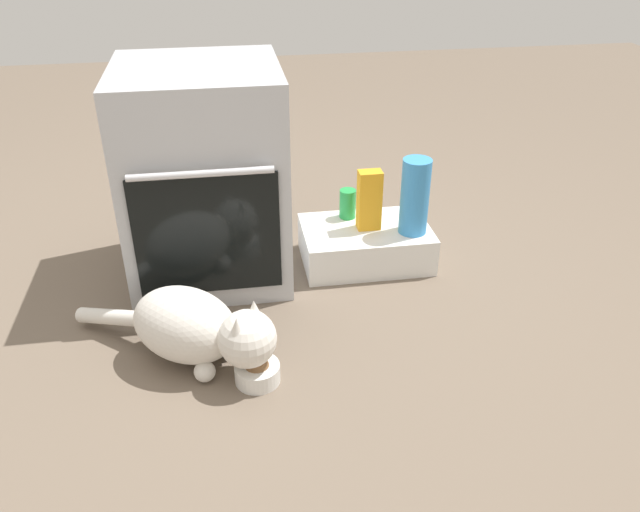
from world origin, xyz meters
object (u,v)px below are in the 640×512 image
(cat, at_px, (197,328))
(juice_carton, at_px, (369,200))
(pantry_cabinet, at_px, (365,244))
(water_bottle, at_px, (415,197))
(oven, at_px, (205,176))
(soda_can, at_px, (348,204))
(food_bowl, at_px, (257,371))

(cat, distance_m, juice_carton, 0.87)
(pantry_cabinet, xyz_separation_m, water_bottle, (0.17, -0.06, 0.23))
(juice_carton, bearing_deg, pantry_cabinet, 159.20)
(cat, height_order, water_bottle, water_bottle)
(oven, relative_size, soda_can, 6.65)
(soda_can, bearing_deg, cat, -133.09)
(water_bottle, height_order, soda_can, water_bottle)
(food_bowl, bearing_deg, oven, 100.09)
(juice_carton, relative_size, soda_can, 2.00)
(cat, distance_m, soda_can, 0.89)
(pantry_cabinet, bearing_deg, food_bowl, -126.33)
(oven, height_order, soda_can, oven)
(cat, xyz_separation_m, water_bottle, (0.83, 0.48, 0.16))
(pantry_cabinet, xyz_separation_m, soda_can, (-0.06, 0.10, 0.14))
(oven, relative_size, juice_carton, 3.33)
(water_bottle, bearing_deg, oven, 172.80)
(oven, xyz_separation_m, juice_carton, (0.62, -0.04, -0.13))
(food_bowl, relative_size, soda_can, 1.17)
(food_bowl, bearing_deg, cat, 146.20)
(oven, distance_m, cat, 0.64)
(soda_can, bearing_deg, pantry_cabinet, -61.09)
(juice_carton, xyz_separation_m, soda_can, (-0.06, 0.10, -0.06))
(juice_carton, distance_m, soda_can, 0.14)
(pantry_cabinet, bearing_deg, cat, -140.49)
(cat, bearing_deg, juice_carton, 72.84)
(food_bowl, bearing_deg, water_bottle, 42.45)
(pantry_cabinet, bearing_deg, juice_carton, -20.80)
(cat, relative_size, soda_can, 5.56)
(oven, xyz_separation_m, food_bowl, (0.12, -0.70, -0.36))
(juice_carton, bearing_deg, cat, -140.96)
(pantry_cabinet, relative_size, soda_can, 4.21)
(food_bowl, relative_size, water_bottle, 0.47)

